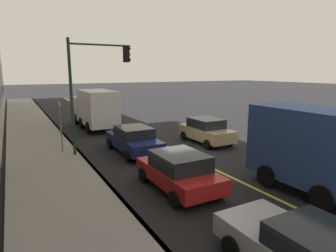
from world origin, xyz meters
The scene contains 11 objects.
ground centered at (0.00, 0.00, 0.00)m, with size 200.00×200.00×0.00m, color black.
sidewalk_slab centered at (0.00, 6.93, 0.07)m, with size 80.00×3.74×0.15m, color gray.
curb_edge centered at (0.00, 5.13, 0.07)m, with size 80.00×0.16×0.15m, color slate.
lane_stripe_center centered at (0.00, 0.00, 0.01)m, with size 80.00×0.16×0.01m, color #D8CC4C.
car_red centered at (-4.47, 2.69, 0.77)m, with size 4.07×2.09×1.49m.
car_tan centered at (1.16, -2.76, 0.83)m, with size 4.07×1.98×1.61m.
car_navy centered at (1.30, 2.29, 0.77)m, with size 4.61×2.05×1.53m.
truck_white centered at (9.65, 2.26, 1.67)m, with size 6.68×2.41×3.14m.
truck_blue centered at (-7.90, -1.71, 1.71)m, with size 6.83×2.51×3.27m.
traffic_light_mast centered at (2.03, 4.24, 4.28)m, with size 0.28×3.48×6.34m.
street_sign_post centered at (2.99, 5.96, 1.80)m, with size 0.60×0.08×3.07m.
Camera 1 is at (-13.79, 8.30, 4.64)m, focal length 30.77 mm.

